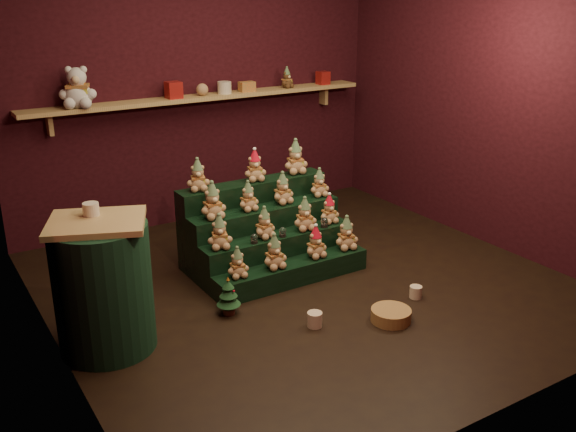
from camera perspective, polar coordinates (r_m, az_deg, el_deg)
ground at (r=5.38m, az=1.71°, el=-6.11°), size 4.00×4.00×0.00m
back_wall at (r=6.71m, az=-8.11°, el=11.48°), size 4.00×0.10×2.80m
front_wall at (r=3.47m, az=21.06°, el=2.54°), size 4.00×0.10×2.80m
left_wall at (r=4.18m, az=-22.30°, el=5.15°), size 0.10×4.00×2.80m
right_wall at (r=6.29m, az=17.85°, el=10.19°), size 0.10×4.00×2.80m
back_shelf at (r=6.56m, az=-7.42°, el=10.39°), size 3.60×0.26×0.24m
riser_tier_front at (r=5.38m, az=0.39°, el=-5.06°), size 1.40×0.22×0.18m
riser_tier_midfront at (r=5.51m, az=-0.84°, el=-3.40°), size 1.40×0.22×0.36m
riser_tier_midback at (r=5.65m, az=-2.00°, el=-1.81°), size 1.40×0.22×0.54m
riser_tier_back at (r=5.80m, az=-3.10°, el=-0.30°), size 1.40×0.22×0.72m
teddy_0 at (r=5.06m, az=-4.52°, el=-4.13°), size 0.19×0.18×0.25m
teddy_1 at (r=5.19m, az=-1.22°, el=-3.18°), size 0.20×0.18×0.29m
teddy_2 at (r=5.40m, az=2.47°, el=-2.32°), size 0.21×0.19×0.27m
teddy_3 at (r=5.59m, az=5.21°, el=-1.50°), size 0.24×0.23×0.29m
teddy_4 at (r=5.14m, az=-6.11°, el=-1.40°), size 0.25×0.23×0.28m
teddy_5 at (r=5.33m, az=-2.12°, el=-0.60°), size 0.22×0.21×0.27m
teddy_6 at (r=5.50m, az=1.49°, el=0.18°), size 0.23×0.22×0.29m
teddy_7 at (r=5.68m, az=3.67°, el=0.63°), size 0.19×0.17×0.26m
teddy_8 at (r=5.28m, az=-6.74°, el=1.38°), size 0.22×0.20×0.31m
teddy_9 at (r=5.45m, az=-3.57°, el=1.77°), size 0.19×0.17×0.25m
teddy_10 at (r=5.62m, az=-0.49°, el=2.50°), size 0.21×0.20×0.28m
teddy_11 at (r=5.83m, az=2.79°, el=2.99°), size 0.20×0.19×0.25m
teddy_12 at (r=5.43m, az=-8.02°, el=3.64°), size 0.24×0.23×0.27m
teddy_13 at (r=5.66m, az=-2.97°, el=4.50°), size 0.23×0.21×0.28m
teddy_14 at (r=5.88m, az=0.67°, el=5.28°), size 0.25×0.24×0.31m
snow_globe_a at (r=5.25m, az=-3.03°, el=-2.01°), size 0.06×0.06×0.08m
snow_globe_b at (r=5.38m, az=-0.49°, el=-1.43°), size 0.06×0.06×0.08m
snow_globe_c at (r=5.60m, az=3.25°, el=-0.55°), size 0.07×0.07×0.09m
side_table at (r=4.48m, az=-16.10°, el=-5.99°), size 0.76×0.70×0.93m
table_ornament at (r=4.38m, az=-17.11°, el=0.59°), size 0.11×0.11×0.08m
mini_christmas_tree at (r=4.88m, az=-5.31°, el=-7.10°), size 0.18×0.18×0.31m
mug_left at (r=4.74m, az=2.39°, el=-9.17°), size 0.11×0.11×0.11m
mug_right at (r=5.24m, az=11.28°, el=-6.64°), size 0.10×0.10×0.10m
wicker_basket at (r=4.87m, az=9.14°, el=-8.69°), size 0.36×0.36×0.09m
white_bear at (r=6.09m, az=-18.25°, el=11.28°), size 0.42×0.40×0.46m
brown_bear at (r=6.96m, az=-0.10°, el=12.19°), size 0.19×0.18×0.21m
gift_tin_red_a at (r=6.40m, az=-10.13°, el=10.97°), size 0.14×0.14×0.16m
gift_tin_cream at (r=6.62m, az=-5.67°, el=11.29°), size 0.14×0.14×0.12m
gift_tin_red_b at (r=7.23m, az=3.13°, el=12.16°), size 0.12×0.12×0.14m
shelf_plush_ball at (r=6.52m, az=-7.63°, el=11.08°), size 0.12×0.12×0.12m
scarf_gift_box at (r=6.74m, az=-3.67°, el=11.41°), size 0.16×0.10×0.10m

